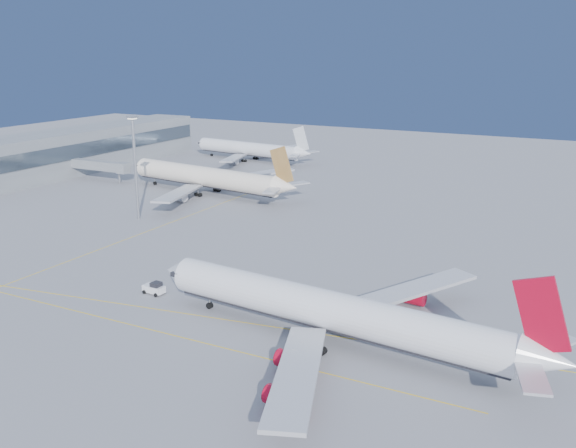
% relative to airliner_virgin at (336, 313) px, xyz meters
% --- Properties ---
extents(ground, '(500.00, 500.00, 0.00)m').
position_rel_airliner_virgin_xyz_m(ground, '(-25.55, 4.92, -5.10)').
color(ground, slate).
rests_on(ground, ground).
extents(terminal, '(18.40, 110.00, 15.00)m').
position_rel_airliner_virgin_xyz_m(terminal, '(-140.48, 89.92, 2.41)').
color(terminal, gray).
rests_on(terminal, ground).
extents(jet_bridge, '(23.60, 3.60, 6.90)m').
position_rel_airliner_virgin_xyz_m(jet_bridge, '(-118.66, 76.92, 0.07)').
color(jet_bridge, gray).
rests_on(jet_bridge, ground).
extents(taxiway_lines, '(118.86, 140.00, 0.02)m').
position_rel_airliner_virgin_xyz_m(taxiway_lines, '(-40.26, 11.27, -5.09)').
color(taxiway_lines, yellow).
rests_on(taxiway_lines, ground).
extents(airliner_virgin, '(68.59, 61.32, 16.92)m').
position_rel_airliner_virgin_xyz_m(airliner_virgin, '(0.00, 0.00, 0.00)').
color(airliner_virgin, white).
rests_on(airliner_virgin, ground).
extents(airliner_etihad, '(66.36, 60.81, 17.33)m').
position_rel_airliner_virgin_xyz_m(airliner_etihad, '(-75.74, 76.74, 0.18)').
color(airliner_etihad, white).
rests_on(airliner_etihad, ground).
extents(airliner_third, '(57.51, 52.67, 15.43)m').
position_rel_airliner_virgin_xyz_m(airliner_third, '(-95.24, 134.43, -0.43)').
color(airliner_third, white).
rests_on(airliner_third, ground).
extents(pushback_tug, '(4.26, 2.81, 2.30)m').
position_rel_airliner_virgin_xyz_m(pushback_tug, '(-37.52, 3.52, -4.03)').
color(pushback_tug, white).
rests_on(pushback_tug, ground).
extents(light_mast, '(2.32, 2.32, 26.84)m').
position_rel_airliner_virgin_xyz_m(light_mast, '(-75.61, 44.02, 10.74)').
color(light_mast, gray).
rests_on(light_mast, ground).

